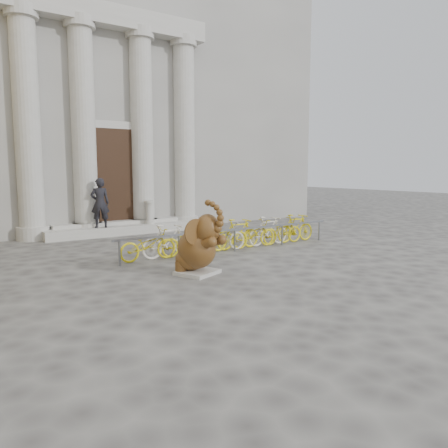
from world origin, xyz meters
TOP-DOWN VIEW (x-y plane):
  - ground at (0.00, 0.00)m, footprint 80.00×80.00m
  - classical_building at (0.00, 14.93)m, footprint 22.00×10.70m
  - entrance_steps at (0.00, 9.40)m, footprint 6.00×1.20m
  - elephant_statue at (-0.89, 1.81)m, footprint 1.26×1.48m
  - bike_rack at (1.62, 4.04)m, footprint 8.00×0.53m
  - pedestrian at (-0.91, 9.05)m, footprint 0.79×0.62m
  - balustrade_post at (1.14, 9.10)m, footprint 0.39×0.39m

SIDE VIEW (x-z plane):
  - ground at x=0.00m, z-range 0.00..0.00m
  - entrance_steps at x=0.00m, z-range 0.00..0.36m
  - bike_rack at x=1.62m, z-range 0.00..1.00m
  - elephant_statue at x=-0.89m, z-range -0.25..1.61m
  - balustrade_post at x=1.14m, z-range 0.32..1.28m
  - pedestrian at x=-0.91m, z-range 0.36..2.26m
  - classical_building at x=0.00m, z-range -0.02..11.98m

